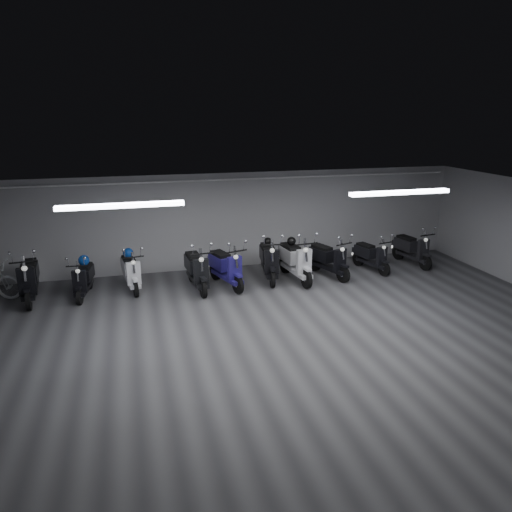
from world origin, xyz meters
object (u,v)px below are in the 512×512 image
object	(u,v)px
scooter_0	(28,272)
helmet_3	(268,242)
scooter_5	(269,254)
helmet_1	(84,260)
scooter_8	(372,251)
scooter_9	(413,244)
scooter_4	(226,261)
scooter_1	(83,274)
scooter_7	(329,254)
scooter_3	(196,263)
scooter_2	(131,266)
helmet_0	(128,253)
helmet_2	(291,241)
scooter_6	(296,254)

from	to	relation	value
scooter_0	helmet_3	bearing A→B (deg)	-2.91
scooter_5	helmet_1	bearing A→B (deg)	-173.74
scooter_8	helmet_1	size ratio (longest dim) A/B	5.91
scooter_0	scooter_9	distance (m)	10.65
scooter_0	scooter_4	world-z (taller)	scooter_0
scooter_1	helmet_3	distance (m)	4.91
scooter_8	helmet_3	size ratio (longest dim) A/B	6.98
scooter_0	scooter_7	bearing A→B (deg)	-6.94
scooter_9	helmet_1	bearing A→B (deg)	170.32
scooter_4	helmet_1	world-z (taller)	scooter_4
scooter_3	helmet_3	size ratio (longest dim) A/B	8.20
scooter_2	scooter_7	size ratio (longest dim) A/B	0.96
scooter_1	scooter_9	world-z (taller)	scooter_9
scooter_7	scooter_8	distance (m)	1.42
scooter_0	scooter_1	xyz separation A→B (m)	(1.26, -0.07, -0.13)
scooter_3	scooter_9	world-z (taller)	scooter_3
scooter_2	scooter_5	distance (m)	3.69
scooter_1	scooter_7	xyz separation A→B (m)	(6.52, -0.16, 0.07)
scooter_2	scooter_8	xyz separation A→B (m)	(6.77, -0.21, -0.04)
scooter_7	helmet_0	xyz separation A→B (m)	(-5.40, 0.60, 0.26)
helmet_0	scooter_7	bearing A→B (deg)	-6.36
scooter_0	scooter_3	size ratio (longest dim) A/B	1.03
scooter_5	helmet_2	size ratio (longest dim) A/B	7.91
scooter_9	helmet_2	bearing A→B (deg)	172.51
helmet_0	scooter_6	bearing A→B (deg)	-8.46
scooter_5	helmet_0	distance (m)	3.75
helmet_1	helmet_2	bearing A→B (deg)	-1.68
helmet_1	scooter_6	bearing A→B (deg)	-4.55
scooter_5	scooter_9	world-z (taller)	scooter_5
scooter_2	scooter_8	size ratio (longest dim) A/B	1.07
scooter_8	helmet_3	distance (m)	3.09
scooter_6	helmet_2	distance (m)	0.41
scooter_4	helmet_1	xyz separation A→B (m)	(-3.55, 0.42, 0.18)
scooter_0	scooter_4	distance (m)	4.85
scooter_3	scooter_7	size ratio (longest dim) A/B	1.05
scooter_0	helmet_2	world-z (taller)	scooter_0
scooter_2	scooter_4	size ratio (longest dim) A/B	0.92
scooter_0	scooter_5	size ratio (longest dim) A/B	1.01
scooter_2	scooter_7	world-z (taller)	scooter_7
scooter_1	scooter_5	distance (m)	4.84
scooter_4	helmet_2	size ratio (longest dim) A/B	7.64
scooter_4	scooter_6	size ratio (longest dim) A/B	0.93
helmet_2	helmet_1	bearing A→B (deg)	178.32
scooter_6	scooter_9	bearing A→B (deg)	-0.46
scooter_1	scooter_4	xyz separation A→B (m)	(3.58, -0.20, 0.10)
scooter_2	scooter_1	bearing A→B (deg)	-178.60
scooter_2	helmet_1	distance (m)	1.15
scooter_5	scooter_8	xyz separation A→B (m)	(3.08, -0.06, -0.12)
scooter_4	scooter_9	bearing A→B (deg)	-13.03
scooter_2	scooter_9	bearing A→B (deg)	-8.51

